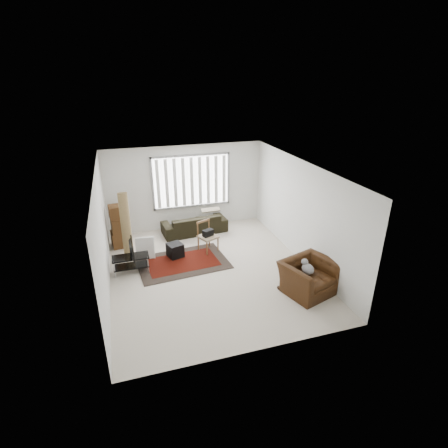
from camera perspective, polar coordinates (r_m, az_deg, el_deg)
The scene contains 11 objects.
room at distance 8.86m, azimuth -3.05°, elevation 3.89°, with size 6.00×6.02×2.71m.
persian_rug at distance 9.56m, azimuth -6.77°, elevation -6.23°, with size 2.48×1.77×0.02m.
tv_stand at distance 9.23m, azimuth -14.97°, elevation -5.82°, with size 0.91×0.41×0.46m.
tv at distance 9.08m, azimuth -15.19°, elevation -3.96°, with size 0.74×0.10×0.42m, color black.
subwoofer at distance 9.78m, azimuth -7.98°, elevation -4.24°, with size 0.39×0.39×0.39m, color black.
moving_boxes at distance 10.59m, azimuth -16.69°, elevation -0.56°, with size 0.57×0.53×1.26m.
white_flatpack at distance 9.79m, azimuth -12.74°, elevation -3.89°, with size 0.50×0.07×0.63m, color silver.
rolled_rug at distance 9.95m, azimuth -15.75°, elevation -0.09°, with size 0.27×0.27×1.77m, color olive.
sofa at distance 11.14m, azimuth -4.87°, elevation 0.49°, with size 2.03×0.88×0.78m, color black.
side_chair at distance 9.92m, azimuth -2.70°, elevation -1.81°, with size 0.62×0.62×0.89m.
armchair at distance 8.37m, azimuth 13.72°, elevation -8.05°, with size 1.43×1.33×0.87m.
Camera 1 is at (-1.97, -7.59, 4.72)m, focal length 28.00 mm.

